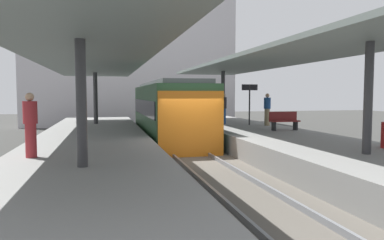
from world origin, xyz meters
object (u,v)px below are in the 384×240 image
platform_bench (284,120)px  passenger_near_bench (223,108)px  commuter_train (169,112)px  passenger_mid_platform (267,109)px  platform_sign (250,95)px  passenger_far_end (30,124)px

platform_bench → passenger_near_bench: 4.44m
commuter_train → passenger_mid_platform: 5.24m
platform_sign → passenger_far_end: (-9.56, -8.20, -0.74)m
passenger_near_bench → passenger_far_end: 12.48m
platform_sign → passenger_far_end: size_ratio=1.30×
platform_sign → passenger_far_end: platform_sign is taller
commuter_train → passenger_mid_platform: size_ratio=5.87×
platform_sign → passenger_near_bench: bearing=138.6°
platform_bench → passenger_mid_platform: bearing=82.2°
platform_sign → passenger_near_bench: 1.70m
passenger_mid_platform → passenger_far_end: size_ratio=1.01×
commuter_train → passenger_near_bench: bearing=11.5°
platform_sign → passenger_near_bench: size_ratio=1.28×
passenger_mid_platform → platform_bench: bearing=-97.8°
platform_bench → platform_sign: 3.35m
platform_sign → passenger_near_bench: (-1.15, 1.01, -0.72)m
commuter_train → platform_sign: size_ratio=4.57×
passenger_near_bench → passenger_far_end: passenger_near_bench is taller
platform_bench → passenger_far_end: bearing=-153.1°
commuter_train → passenger_far_end: size_ratio=5.93×
platform_bench → platform_sign: bearing=97.8°
commuter_train → passenger_far_end: (-5.19, -8.55, 0.16)m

